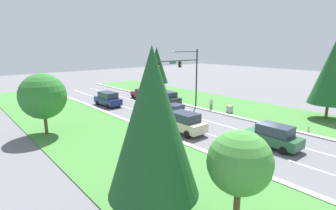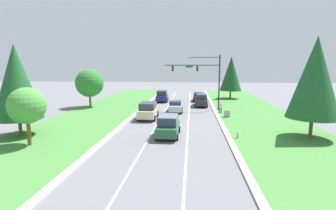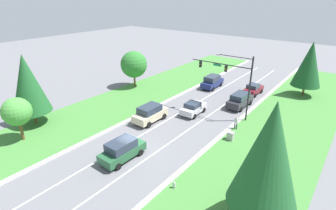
% 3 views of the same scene
% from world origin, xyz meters
% --- Properties ---
extents(ground_plane, '(160.00, 160.00, 0.00)m').
position_xyz_m(ground_plane, '(0.00, 0.00, 0.00)').
color(ground_plane, slate).
extents(curb_strip_right, '(0.50, 90.00, 0.15)m').
position_xyz_m(curb_strip_right, '(5.65, 0.00, 0.07)').
color(curb_strip_right, beige).
rests_on(curb_strip_right, ground_plane).
extents(curb_strip_left, '(0.50, 90.00, 0.15)m').
position_xyz_m(curb_strip_left, '(-5.65, 0.00, 0.07)').
color(curb_strip_left, beige).
rests_on(curb_strip_left, ground_plane).
extents(grass_verge_right, '(10.00, 90.00, 0.08)m').
position_xyz_m(grass_verge_right, '(10.90, 0.00, 0.04)').
color(grass_verge_right, '#427F38').
rests_on(grass_verge_right, ground_plane).
extents(grass_verge_left, '(10.00, 90.00, 0.08)m').
position_xyz_m(grass_verge_left, '(-10.90, 0.00, 0.04)').
color(grass_verge_left, '#427F38').
rests_on(grass_verge_left, ground_plane).
extents(lane_stripe_inner_left, '(0.14, 81.00, 0.01)m').
position_xyz_m(lane_stripe_inner_left, '(-1.80, 0.00, 0.00)').
color(lane_stripe_inner_left, white).
rests_on(lane_stripe_inner_left, ground_plane).
extents(lane_stripe_inner_right, '(0.14, 81.00, 0.01)m').
position_xyz_m(lane_stripe_inner_right, '(1.80, 0.00, 0.00)').
color(lane_stripe_inner_right, white).
rests_on(lane_stripe_inner_right, ground_plane).
extents(traffic_signal_mast, '(8.36, 0.41, 8.30)m').
position_xyz_m(traffic_signal_mast, '(3.92, 13.84, 5.53)').
color(traffic_signal_mast, black).
rests_on(traffic_signal_mast, ground_plane).
extents(charcoal_suv, '(2.28, 5.11, 2.04)m').
position_xyz_m(charcoal_suv, '(3.80, 17.67, 1.04)').
color(charcoal_suv, '#28282D').
rests_on(charcoal_suv, ground_plane).
extents(silver_sedan, '(2.20, 4.19, 1.68)m').
position_xyz_m(silver_sedan, '(-0.18, 11.52, 0.85)').
color(silver_sedan, silver).
rests_on(silver_sedan, ground_plane).
extents(navy_suv, '(2.30, 5.04, 2.10)m').
position_xyz_m(navy_suv, '(-3.39, 22.65, 1.06)').
color(navy_suv, navy).
rests_on(navy_suv, ground_plane).
extents(burgundy_sedan, '(2.14, 4.18, 1.70)m').
position_xyz_m(burgundy_sedan, '(3.45, 23.80, 0.85)').
color(burgundy_sedan, maroon).
rests_on(burgundy_sedan, ground_plane).
extents(forest_suv, '(2.23, 4.78, 2.03)m').
position_xyz_m(forest_suv, '(-0.08, -1.58, 1.03)').
color(forest_suv, '#235633').
rests_on(forest_suv, ground_plane).
extents(champagne_suv, '(2.27, 4.85, 2.12)m').
position_xyz_m(champagne_suv, '(-3.35, 6.36, 1.09)').
color(champagne_suv, beige).
rests_on(champagne_suv, ground_plane).
extents(utility_cabinet, '(0.70, 0.60, 1.01)m').
position_xyz_m(utility_cabinet, '(6.81, 8.18, 0.50)').
color(utility_cabinet, '#9E9E99').
rests_on(utility_cabinet, ground_plane).
extents(pedestrian, '(0.42, 0.30, 1.69)m').
position_xyz_m(pedestrian, '(6.21, 10.88, 0.94)').
color(pedestrian, '#232842').
rests_on(pedestrian, ground_plane).
extents(fire_hydrant, '(0.34, 0.20, 0.70)m').
position_xyz_m(fire_hydrant, '(6.48, -1.95, 0.34)').
color(fire_hydrant, '#B7B7BC').
rests_on(fire_hydrant, ground_plane).
extents(conifer_near_right_tree, '(4.65, 4.65, 9.41)m').
position_xyz_m(conifer_near_right_tree, '(13.25, -1.27, 5.69)').
color(conifer_near_right_tree, brown).
rests_on(conifer_near_right_tree, ground_plane).
extents(oak_near_left_tree, '(4.49, 4.49, 6.19)m').
position_xyz_m(oak_near_left_tree, '(-14.33, 14.89, 3.94)').
color(oak_near_left_tree, brown).
rests_on(oak_near_left_tree, ground_plane).
extents(conifer_far_right_tree, '(4.30, 4.30, 8.58)m').
position_xyz_m(conifer_far_right_tree, '(10.03, 27.93, 5.13)').
color(conifer_far_right_tree, brown).
rests_on(conifer_far_right_tree, ground_plane).
extents(oak_far_left_tree, '(3.06, 3.06, 5.00)m').
position_xyz_m(oak_far_left_tree, '(-11.51, -5.77, 3.45)').
color(oak_far_left_tree, brown).
rests_on(oak_far_left_tree, ground_plane).
extents(conifer_mid_left_tree, '(4.44, 4.44, 8.79)m').
position_xyz_m(conifer_mid_left_tree, '(-14.31, -2.86, 5.23)').
color(conifer_mid_left_tree, brown).
rests_on(conifer_mid_left_tree, ground_plane).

